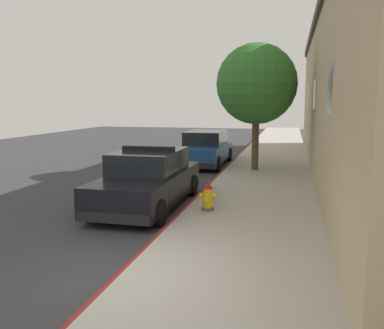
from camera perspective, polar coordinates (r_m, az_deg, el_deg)
The scene contains 7 objects.
ground_plane at distance 17.68m, azimuth -9.86°, elevation -1.37°, with size 30.11×60.00×0.20m, color #353538.
sidewalk_pavement at distance 16.27m, azimuth 9.95°, elevation -1.59°, with size 3.38×60.00×0.16m, color #ADA89E.
curb_painted_edge at distance 16.46m, azimuth 3.92°, elevation -1.36°, with size 0.08×60.00×0.16m, color maroon.
police_cruiser at distance 11.72m, azimuth -5.95°, elevation -2.12°, with size 1.94×4.84×1.68m.
parked_car_silver_ahead at distance 19.40m, azimuth 1.82°, elevation 2.12°, with size 1.94×4.84×1.56m.
fire_hydrant at distance 10.73m, azimuth 2.16°, elevation -4.35°, with size 0.44×0.40×0.76m.
street_tree at distance 17.10m, azimuth 8.74°, elevation 10.71°, with size 3.19×3.19×5.03m.
Camera 1 is at (2.60, -6.00, 2.90)m, focal length 39.36 mm.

